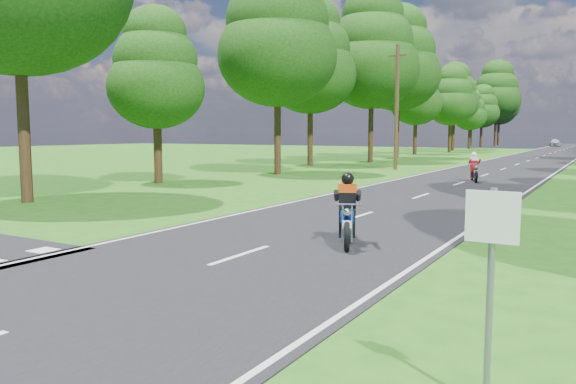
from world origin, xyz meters
The scene contains 9 objects.
ground centered at (0.00, 0.00, 0.00)m, with size 160.00×160.00×0.00m, color #235A14.
main_road centered at (0.00, 50.00, 0.01)m, with size 7.00×140.00×0.02m, color black.
road_markings centered at (-0.14, 48.13, 0.02)m, with size 7.40×140.00×0.01m.
treeline centered at (1.43, 60.06, 8.25)m, with size 40.00×115.35×14.78m.
telegraph_pole centered at (-6.00, 28.00, 4.07)m, with size 1.20×0.26×8.00m.
road_sign centered at (5.50, -2.01, 1.34)m, with size 0.45×0.07×2.00m.
rider_near_blue centered at (1.38, 4.11, 0.80)m, with size 0.63×1.88×1.57m, color navy, non-canonical shape.
rider_far_red centered at (0.37, 21.43, 0.75)m, with size 0.58×1.75×1.46m, color #990E0B, non-canonical shape.
distant_car centered at (-2.60, 96.24, 0.67)m, with size 1.54×3.83×1.31m, color silver.
Camera 1 is at (6.39, -7.02, 2.48)m, focal length 35.00 mm.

